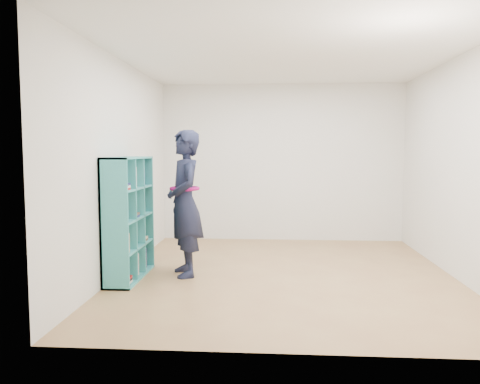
{
  "coord_description": "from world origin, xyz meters",
  "views": [
    {
      "loc": [
        -0.16,
        -5.6,
        1.49
      ],
      "look_at": [
        -0.57,
        0.3,
        0.98
      ],
      "focal_mm": 35.0,
      "sensor_mm": 36.0,
      "label": 1
    }
  ],
  "objects": [
    {
      "name": "floor",
      "position": [
        0.0,
        0.0,
        0.0
      ],
      "size": [
        4.5,
        4.5,
        0.0
      ],
      "primitive_type": "plane",
      "color": "#916642",
      "rests_on": "ground"
    },
    {
      "name": "ceiling",
      "position": [
        0.0,
        0.0,
        2.6
      ],
      "size": [
        4.5,
        4.5,
        0.0
      ],
      "primitive_type": "plane",
      "color": "white",
      "rests_on": "wall_back"
    },
    {
      "name": "wall_left",
      "position": [
        -2.0,
        0.0,
        1.3
      ],
      "size": [
        0.02,
        4.5,
        2.6
      ],
      "primitive_type": "cube",
      "color": "silver",
      "rests_on": "floor"
    },
    {
      "name": "wall_right",
      "position": [
        2.0,
        0.0,
        1.3
      ],
      "size": [
        0.02,
        4.5,
        2.6
      ],
      "primitive_type": "cube",
      "color": "silver",
      "rests_on": "floor"
    },
    {
      "name": "wall_back",
      "position": [
        0.0,
        2.25,
        1.3
      ],
      "size": [
        4.0,
        0.02,
        2.6
      ],
      "primitive_type": "cube",
      "color": "silver",
      "rests_on": "floor"
    },
    {
      "name": "wall_front",
      "position": [
        0.0,
        -2.25,
        1.3
      ],
      "size": [
        4.0,
        0.02,
        2.6
      ],
      "primitive_type": "cube",
      "color": "silver",
      "rests_on": "floor"
    },
    {
      "name": "bookshelf",
      "position": [
        -1.86,
        -0.28,
        0.69
      ],
      "size": [
        0.31,
        1.07,
        1.43
      ],
      "color": "teal",
      "rests_on": "floor"
    },
    {
      "name": "person",
      "position": [
        -1.2,
        -0.11,
        0.87
      ],
      "size": [
        0.63,
        0.75,
        1.75
      ],
      "rotation": [
        0.0,
        0.0,
        -1.19
      ],
      "color": "black",
      "rests_on": "floor"
    },
    {
      "name": "smartphone",
      "position": [
        -1.37,
        -0.09,
        0.99
      ],
      "size": [
        0.06,
        0.09,
        0.14
      ],
      "rotation": [
        0.37,
        0.0,
        0.55
      ],
      "color": "silver",
      "rests_on": "person"
    }
  ]
}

